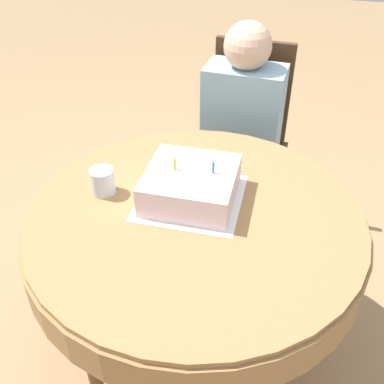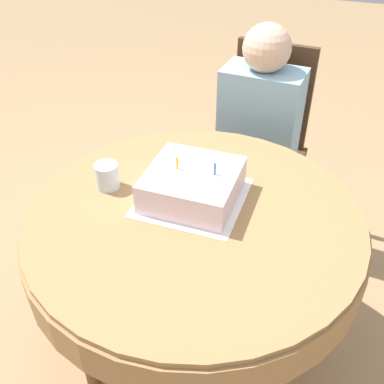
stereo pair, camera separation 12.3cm
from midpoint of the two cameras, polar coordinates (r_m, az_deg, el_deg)
The scene contains 7 objects.
ground_plane at distance 1.99m, azimuth 2.10°, elevation -18.52°, with size 12.00×12.00×0.00m, color #A37F56.
dining_table at distance 1.53m, azimuth 2.62°, elevation -5.11°, with size 1.13×1.13×0.71m.
chair at distance 2.30m, azimuth 10.39°, elevation 6.44°, with size 0.46×0.46×0.95m.
person at distance 2.13m, azimuth 10.12°, elevation 8.96°, with size 0.37×0.33×1.10m.
napkin at distance 1.53m, azimuth 2.38°, elevation -0.76°, with size 0.34×0.34×0.00m.
birthday_cake at distance 1.50m, azimuth 2.43°, elevation 0.88°, with size 0.29×0.29×0.15m.
drinking_glass at distance 1.57m, azimuth -8.53°, elevation 1.96°, with size 0.08×0.08×0.09m.
Camera 2 is at (0.38, -1.07, 1.64)m, focal length 42.00 mm.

